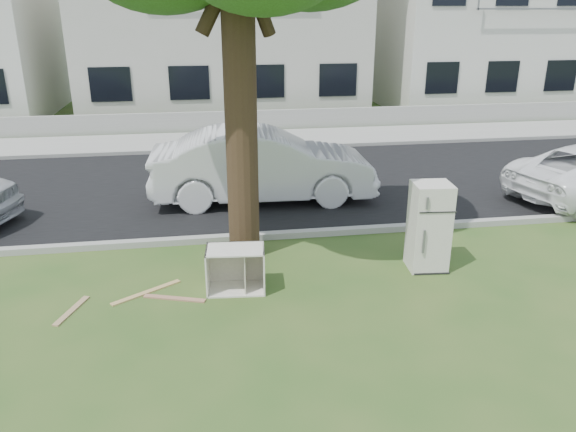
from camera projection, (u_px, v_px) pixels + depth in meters
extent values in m
plane|color=#2C4F1C|center=(281.00, 301.00, 8.50)|extent=(120.00, 120.00, 0.00)
cube|color=black|center=(247.00, 184.00, 14.04)|extent=(120.00, 7.00, 0.01)
cube|color=gray|center=(263.00, 239.00, 10.76)|extent=(120.00, 0.18, 0.12)
cube|color=gray|center=(237.00, 151.00, 17.33)|extent=(120.00, 0.18, 0.12)
cube|color=gray|center=(234.00, 140.00, 18.67)|extent=(120.00, 2.80, 0.01)
cube|color=gray|center=(230.00, 121.00, 20.03)|extent=(120.00, 0.15, 0.70)
cylinder|color=black|center=(241.00, 109.00, 9.19)|extent=(0.54, 0.54, 5.20)
cube|color=beige|center=(220.00, 21.00, 23.42)|extent=(11.00, 8.00, 7.20)
cube|color=silver|center=(488.00, 27.00, 25.28)|extent=(10.00, 8.00, 6.60)
cube|color=beige|center=(429.00, 227.00, 9.33)|extent=(0.66, 0.62, 1.50)
cube|color=white|center=(236.00, 269.00, 8.72)|extent=(0.95, 0.64, 0.70)
cube|color=tan|center=(147.00, 292.00, 8.72)|extent=(1.03, 0.73, 0.02)
cube|color=#A06F53|center=(175.00, 298.00, 8.54)|extent=(0.95, 0.41, 0.02)
cube|color=#9F8058|center=(72.00, 311.00, 8.20)|extent=(0.38, 0.84, 0.02)
imported|color=silver|center=(263.00, 165.00, 12.67)|extent=(5.07, 1.91, 1.65)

